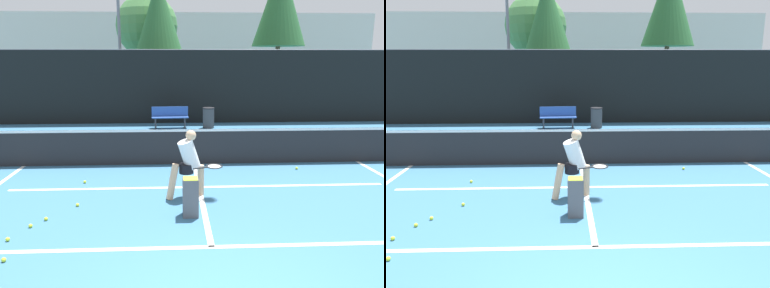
% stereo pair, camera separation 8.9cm
% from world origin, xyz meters
% --- Properties ---
extents(court_baseline_near, '(11.00, 0.10, 0.01)m').
position_xyz_m(court_baseline_near, '(0.00, 1.91, 0.00)').
color(court_baseline_near, white).
rests_on(court_baseline_near, ground).
extents(court_service_line, '(8.25, 0.10, 0.01)m').
position_xyz_m(court_service_line, '(0.00, 4.61, 0.00)').
color(court_service_line, white).
rests_on(court_service_line, ground).
extents(court_center_mark, '(0.10, 4.59, 0.01)m').
position_xyz_m(court_center_mark, '(0.00, 4.21, 0.00)').
color(court_center_mark, white).
rests_on(court_center_mark, ground).
extents(net, '(11.09, 0.09, 1.07)m').
position_xyz_m(net, '(0.00, 6.50, 0.51)').
color(net, slate).
rests_on(net, ground).
extents(fence_back, '(24.00, 0.06, 3.17)m').
position_xyz_m(fence_back, '(0.00, 13.17, 1.58)').
color(fence_back, black).
rests_on(fence_back, ground).
extents(player_practicing, '(1.22, 0.47, 1.39)m').
position_xyz_m(player_practicing, '(-0.25, 4.05, 0.74)').
color(player_practicing, '#DBAD84').
rests_on(player_practicing, ground).
extents(tennis_ball_scattered_1, '(0.07, 0.07, 0.07)m').
position_xyz_m(tennis_ball_scattered_1, '(-2.58, 5.01, 0.03)').
color(tennis_ball_scattered_1, '#D1E033').
rests_on(tennis_ball_scattered_1, ground).
extents(tennis_ball_scattered_3, '(0.07, 0.07, 0.07)m').
position_xyz_m(tennis_ball_scattered_3, '(-3.14, 2.26, 0.03)').
color(tennis_ball_scattered_3, '#D1E033').
rests_on(tennis_ball_scattered_3, ground).
extents(tennis_ball_scattered_4, '(0.07, 0.07, 0.07)m').
position_xyz_m(tennis_ball_scattered_4, '(-2.94, 1.64, 0.03)').
color(tennis_ball_scattered_4, '#D1E033').
rests_on(tennis_ball_scattered_4, ground).
extents(tennis_ball_scattered_5, '(0.07, 0.07, 0.07)m').
position_xyz_m(tennis_ball_scattered_5, '(2.60, 5.85, 0.03)').
color(tennis_ball_scattered_5, '#D1E033').
rests_on(tennis_ball_scattered_5, ground).
extents(tennis_ball_scattered_6, '(0.07, 0.07, 0.07)m').
position_xyz_m(tennis_ball_scattered_6, '(-2.80, 3.00, 0.03)').
color(tennis_ball_scattered_6, '#D1E033').
rests_on(tennis_ball_scattered_6, ground).
extents(tennis_ball_scattered_7, '(0.07, 0.07, 0.07)m').
position_xyz_m(tennis_ball_scattered_7, '(-2.41, 3.63, 0.03)').
color(tennis_ball_scattered_7, '#D1E033').
rests_on(tennis_ball_scattered_7, ground).
extents(tennis_ball_scattered_8, '(0.07, 0.07, 0.07)m').
position_xyz_m(tennis_ball_scattered_8, '(-2.97, 2.73, 0.03)').
color(tennis_ball_scattered_8, '#D1E033').
rests_on(tennis_ball_scattered_8, ground).
extents(ball_hopper, '(0.28, 0.28, 0.71)m').
position_xyz_m(ball_hopper, '(-0.26, 3.09, 0.37)').
color(ball_hopper, '#4C4C51').
rests_on(ball_hopper, ground).
extents(courtside_bench, '(1.51, 0.45, 0.86)m').
position_xyz_m(courtside_bench, '(-0.68, 12.00, 0.46)').
color(courtside_bench, '#2D519E').
rests_on(courtside_bench, ground).
extents(trash_bin, '(0.49, 0.49, 0.83)m').
position_xyz_m(trash_bin, '(0.89, 11.90, 0.42)').
color(trash_bin, '#3F3F42').
rests_on(trash_bin, ground).
extents(parked_car, '(1.62, 4.12, 1.34)m').
position_xyz_m(parked_car, '(-0.22, 17.21, 0.56)').
color(parked_car, maroon).
rests_on(parked_car, ground).
extents(floodlight_mast, '(1.10, 0.24, 8.76)m').
position_xyz_m(floodlight_mast, '(-3.35, 17.52, 5.54)').
color(floodlight_mast, slate).
rests_on(floodlight_mast, ground).
extents(tree_west, '(3.75, 3.75, 6.59)m').
position_xyz_m(tree_west, '(-2.10, 20.66, 4.70)').
color(tree_west, brown).
rests_on(tree_west, ground).
extents(tree_mid, '(3.17, 3.17, 8.46)m').
position_xyz_m(tree_mid, '(5.85, 19.92, 5.97)').
color(tree_mid, brown).
rests_on(tree_mid, ground).
extents(tree_east, '(2.70, 2.70, 7.21)m').
position_xyz_m(tree_east, '(-1.29, 18.44, 5.08)').
color(tree_east, brown).
rests_on(tree_east, ground).
extents(building_far, '(36.00, 2.40, 6.83)m').
position_xyz_m(building_far, '(0.00, 32.98, 3.42)').
color(building_far, beige).
rests_on(building_far, ground).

